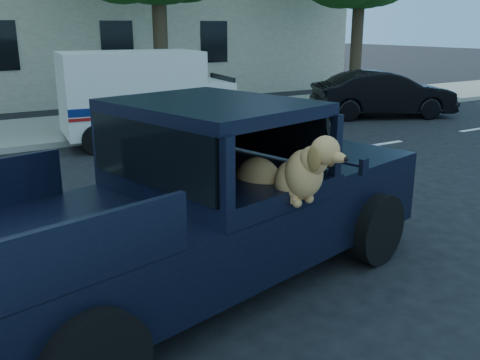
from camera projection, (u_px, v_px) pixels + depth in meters
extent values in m
plane|color=black|center=(106.00, 273.00, 6.38)|extent=(120.00, 120.00, 0.00)
cylinder|color=#332619|center=(161.00, 47.00, 16.13)|extent=(0.44, 0.44, 4.40)
cylinder|color=#332619|center=(357.00, 43.00, 20.17)|extent=(0.44, 0.44, 4.40)
cube|color=black|center=(194.00, 226.00, 5.95)|extent=(6.13, 3.47, 0.73)
cube|color=black|center=(310.00, 155.00, 7.22)|extent=(2.13, 2.54, 0.18)
cube|color=black|center=(211.00, 107.00, 5.78)|extent=(2.16, 2.47, 0.13)
cube|color=black|center=(267.00, 131.00, 6.49)|extent=(0.71, 1.92, 0.63)
cube|color=black|center=(258.00, 208.00, 5.89)|extent=(0.73, 0.73, 0.42)
cube|color=black|center=(364.00, 167.00, 5.60)|extent=(0.12, 0.08, 0.18)
cube|color=silver|center=(148.00, 120.00, 13.48)|extent=(4.29, 2.35, 0.49)
cube|color=silver|center=(131.00, 82.00, 13.05)|extent=(3.52, 2.25, 1.46)
cube|color=silver|center=(208.00, 94.00, 13.95)|extent=(1.10, 1.90, 0.68)
cube|color=#0B1A55|center=(142.00, 109.00, 12.38)|extent=(3.29, 0.44, 0.18)
cube|color=#9E0F0F|center=(142.00, 116.00, 12.43)|extent=(3.29, 0.44, 0.07)
imported|color=black|center=(383.00, 94.00, 17.01)|extent=(3.23, 4.68, 1.46)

